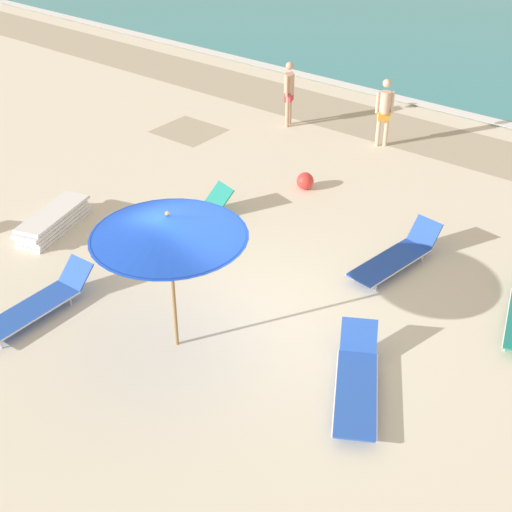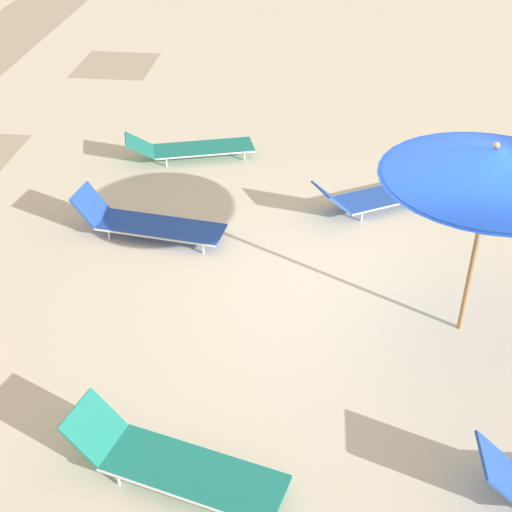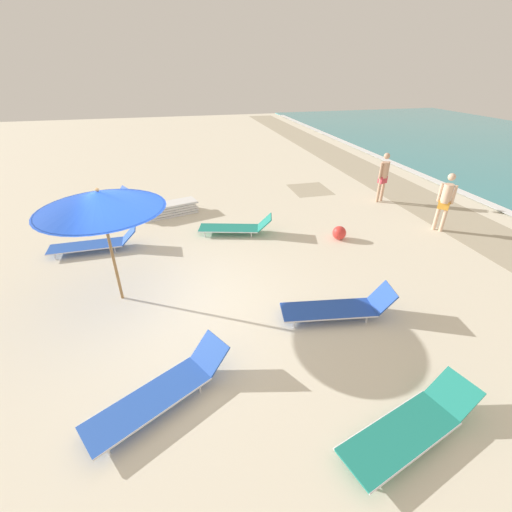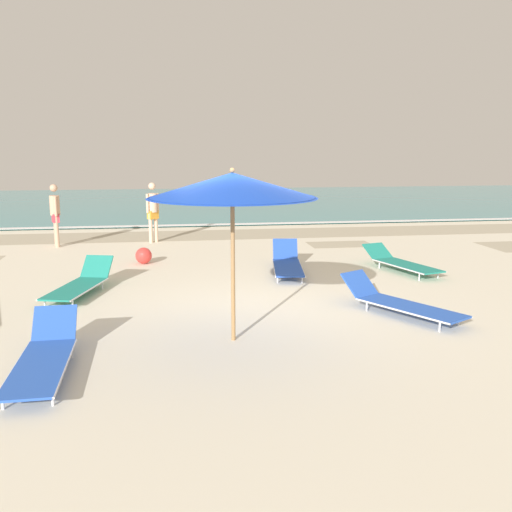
# 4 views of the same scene
# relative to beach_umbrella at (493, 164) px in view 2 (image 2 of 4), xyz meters

# --- Properties ---
(ground_plane) EXTENTS (60.00, 60.00, 0.16)m
(ground_plane) POSITION_rel_beach_umbrella_xyz_m (0.41, 0.97, -2.31)
(ground_plane) COLOR beige
(beach_umbrella) EXTENTS (2.39, 2.39, 2.48)m
(beach_umbrella) POSITION_rel_beach_umbrella_xyz_m (0.00, 0.00, 0.00)
(beach_umbrella) COLOR #9E7547
(beach_umbrella) RESTS_ON ground_plane
(sun_lounger_under_umbrella) EXTENTS (1.64, 2.26, 0.56)m
(sun_lounger_under_umbrella) POSITION_rel_beach_umbrella_xyz_m (2.90, 0.85, -2.02)
(sun_lounger_under_umbrella) COLOR blue
(sun_lounger_under_umbrella) RESTS_ON ground_plane
(sun_lounger_beside_umbrella) EXTENTS (1.21, 2.31, 0.48)m
(sun_lounger_beside_umbrella) POSITION_rel_beach_umbrella_xyz_m (4.28, 4.12, -2.03)
(sun_lounger_beside_umbrella) COLOR #1E8475
(sun_lounger_beside_umbrella) RESTS_ON ground_plane
(sun_lounger_near_water_left) EXTENTS (1.15, 2.24, 0.58)m
(sun_lounger_near_water_left) POSITION_rel_beach_umbrella_xyz_m (-2.59, 3.04, -2.02)
(sun_lounger_near_water_left) COLOR #1E8475
(sun_lounger_near_water_left) RESTS_ON ground_plane
(sun_lounger_mid_beach_solo) EXTENTS (0.92, 2.26, 0.62)m
(sun_lounger_mid_beach_solo) POSITION_rel_beach_umbrella_xyz_m (1.69, 4.30, -2.02)
(sun_lounger_mid_beach_solo) COLOR blue
(sun_lounger_mid_beach_solo) RESTS_ON ground_plane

